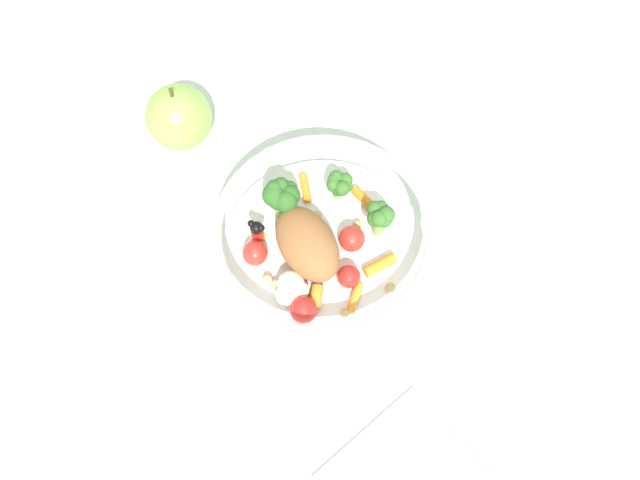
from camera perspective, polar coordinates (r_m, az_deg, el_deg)
ground_plane at (r=0.72m, az=-0.17°, el=-0.23°), size 2.40×2.40×0.00m
food_container at (r=0.69m, az=-0.31°, el=-0.04°), size 0.23×0.23×0.07m
loose_apple at (r=0.78m, az=-11.89°, el=10.16°), size 0.07×0.07×0.09m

